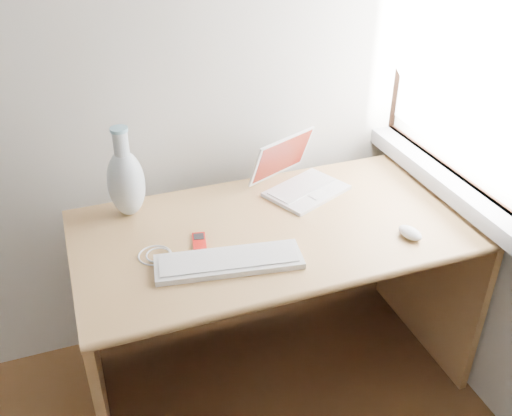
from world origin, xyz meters
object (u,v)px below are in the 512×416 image
object	(u,v)px
laptop	(303,177)
external_keyboard	(229,261)
desk	(269,261)
vase	(126,181)

from	to	relation	value
laptop	external_keyboard	world-z (taller)	laptop
desk	external_keyboard	world-z (taller)	external_keyboard
vase	desk	bearing A→B (deg)	-19.53
desk	external_keyboard	distance (m)	0.40
external_keyboard	vase	size ratio (longest dim) A/B	1.44
laptop	vase	bearing A→B (deg)	152.54
laptop	external_keyboard	distance (m)	0.55
desk	external_keyboard	xyz separation A→B (m)	(-0.23, -0.24, 0.22)
desk	laptop	xyz separation A→B (m)	(0.18, 0.13, 0.26)
vase	laptop	bearing A→B (deg)	-3.39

